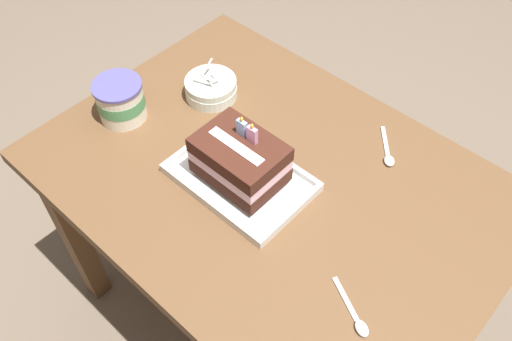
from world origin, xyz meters
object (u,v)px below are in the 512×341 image
at_px(foil_tray, 241,179).
at_px(serving_spoon_near_tray, 358,321).
at_px(birthday_cake, 240,159).
at_px(ice_cream_tub, 120,100).
at_px(bowl_stack, 211,88).
at_px(serving_spoon_by_bowls, 388,156).

relative_size(foil_tray, serving_spoon_near_tray, 2.49).
relative_size(birthday_cake, ice_cream_tub, 1.56).
xyz_separation_m(ice_cream_tub, serving_spoon_near_tray, (0.77, -0.05, -0.05)).
relative_size(birthday_cake, bowl_stack, 1.40).
distance_m(birthday_cake, serving_spoon_by_bowls, 0.36).
xyz_separation_m(foil_tray, serving_spoon_by_bowls, (0.21, 0.29, -0.00)).
height_order(foil_tray, serving_spoon_near_tray, foil_tray).
distance_m(birthday_cake, ice_cream_tub, 0.37).
distance_m(foil_tray, bowl_stack, 0.30).
xyz_separation_m(foil_tray, bowl_stack, (-0.26, 0.16, 0.02)).
bearing_deg(serving_spoon_near_tray, foil_tray, 165.95).
height_order(foil_tray, birthday_cake, birthday_cake).
bearing_deg(serving_spoon_near_tray, ice_cream_tub, 175.97).
bearing_deg(foil_tray, serving_spoon_near_tray, -14.05).
height_order(serving_spoon_near_tray, serving_spoon_by_bowls, same).
xyz_separation_m(ice_cream_tub, serving_spoon_by_bowls, (0.58, 0.33, -0.05)).
relative_size(ice_cream_tub, serving_spoon_by_bowls, 1.10).
relative_size(birthday_cake, serving_spoon_by_bowls, 1.72).
height_order(bowl_stack, serving_spoon_by_bowls, bowl_stack).
xyz_separation_m(birthday_cake, serving_spoon_by_bowls, (0.21, 0.29, -0.07)).
distance_m(bowl_stack, serving_spoon_near_tray, 0.70).
relative_size(foil_tray, ice_cream_tub, 2.57).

